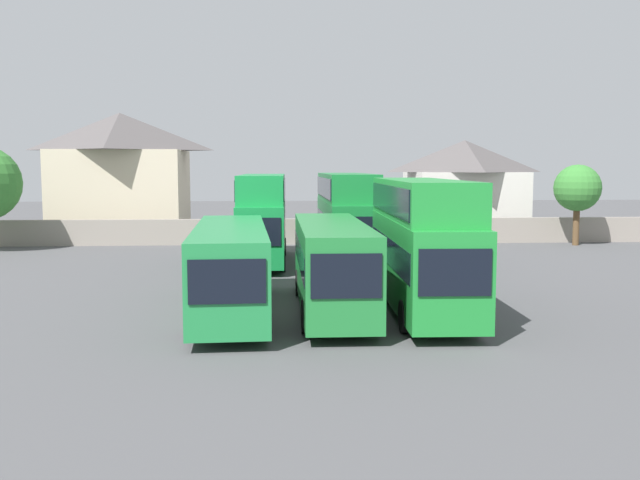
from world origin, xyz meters
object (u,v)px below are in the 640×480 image
object	(u,v)px
house_terrace_left	(121,174)
house_terrace_centre	(464,187)
tree_left_of_lot	(577,188)
bus_4	(263,214)
bus_1	(231,263)
bus_2	(332,261)
bus_5	(346,213)
bus_3	(422,238)

from	to	relation	value
house_terrace_left	house_terrace_centre	xyz separation A→B (m)	(27.20, -0.43, -1.05)
tree_left_of_lot	house_terrace_centre	bearing A→B (deg)	124.04
bus_4	house_terrace_left	bearing A→B (deg)	-144.38
bus_1	tree_left_of_lot	world-z (taller)	tree_left_of_lot
bus_4	tree_left_of_lot	world-z (taller)	tree_left_of_lot
bus_2	tree_left_of_lot	distance (m)	28.87
bus_5	house_terrace_centre	distance (m)	19.72
bus_3	house_terrace_left	size ratio (longest dim) A/B	1.07
bus_3	tree_left_of_lot	xyz separation A→B (m)	(15.57, 21.92, 1.15)
bus_1	house_terrace_centre	bearing A→B (deg)	148.28
bus_2	house_terrace_centre	distance (m)	32.96
bus_1	tree_left_of_lot	bearing A→B (deg)	131.46
bus_3	bus_2	bearing A→B (deg)	-91.81
bus_2	tree_left_of_lot	xyz separation A→B (m)	(18.93, 21.71, 2.03)
bus_3	bus_4	distance (m)	15.43
bus_4	bus_5	size ratio (longest dim) A/B	0.94
bus_2	bus_3	distance (m)	3.48
bus_2	house_terrace_centre	bearing A→B (deg)	156.69
bus_4	bus_2	bearing A→B (deg)	12.49
bus_4	bus_5	world-z (taller)	bus_5
house_terrace_left	bus_5	bearing A→B (deg)	-46.10
bus_3	bus_4	xyz separation A→B (m)	(-6.08, 14.18, 0.02)
bus_2	house_terrace_left	world-z (taller)	house_terrace_left
bus_5	house_terrace_centre	world-z (taller)	house_terrace_centre
bus_4	house_terrace_left	xyz separation A→B (m)	(-11.24, 16.58, 2.10)
house_terrace_left	bus_3	bearing A→B (deg)	-60.61
bus_4	tree_left_of_lot	distance (m)	23.02
bus_5	house_terrace_centre	xyz separation A→B (m)	(11.22, 16.18, 1.01)
bus_3	house_terrace_centre	bearing A→B (deg)	163.78
bus_3	bus_5	world-z (taller)	bus_5
bus_1	bus_5	xyz separation A→B (m)	(5.80, 13.94, 0.98)
bus_1	house_terrace_left	size ratio (longest dim) A/B	1.18
bus_1	bus_4	distance (m)	14.04
house_terrace_centre	bus_3	bearing A→B (deg)	-108.04
bus_2	bus_4	world-z (taller)	bus_4
bus_4	bus_1	bearing A→B (deg)	-2.86
house_terrace_left	house_terrace_centre	world-z (taller)	house_terrace_left
house_terrace_left	tree_left_of_lot	distance (m)	34.07
bus_4	bus_5	distance (m)	4.74
bus_2	house_terrace_centre	size ratio (longest dim) A/B	1.26
bus_2	bus_3	xyz separation A→B (m)	(3.37, -0.21, 0.88)
bus_2	house_terrace_left	xyz separation A→B (m)	(-13.96, 30.55, 2.99)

